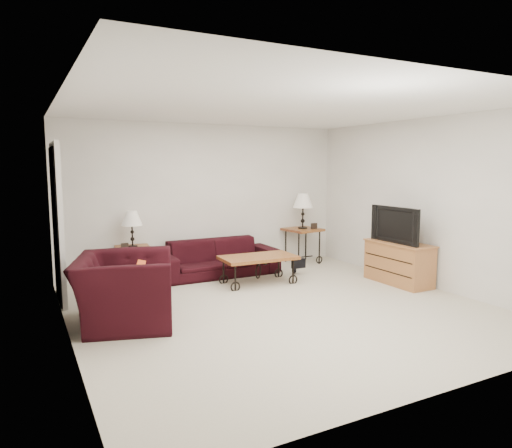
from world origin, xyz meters
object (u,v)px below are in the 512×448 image
(lamp_left, at_px, (132,229))
(lamp_right, at_px, (303,211))
(backpack, at_px, (294,260))
(sofa, at_px, (217,258))
(side_table_left, at_px, (133,264))
(armchair, at_px, (125,290))
(tv_stand, at_px, (399,263))
(side_table_right, at_px, (302,246))
(coffee_table, at_px, (258,270))
(television, at_px, (399,225))

(lamp_left, bearing_deg, lamp_right, -0.00)
(lamp_right, bearing_deg, backpack, -131.61)
(lamp_left, bearing_deg, sofa, -7.67)
(side_table_left, height_order, armchair, armchair)
(lamp_left, height_order, tv_stand, lamp_left)
(side_table_right, xyz_separation_m, armchair, (-3.62, -1.85, 0.07))
(side_table_left, relative_size, armchair, 0.46)
(coffee_table, xyz_separation_m, backpack, (0.83, 0.29, 0.03))
(tv_stand, distance_m, backpack, 1.67)
(side_table_right, height_order, armchair, armchair)
(side_table_left, relative_size, backpack, 1.15)
(lamp_left, distance_m, tv_stand, 4.13)
(lamp_left, relative_size, armchair, 0.46)
(side_table_right, bearing_deg, tv_stand, -76.16)
(sofa, distance_m, television, 2.93)
(sofa, distance_m, lamp_right, 1.92)
(coffee_table, height_order, armchair, armchair)
(lamp_left, bearing_deg, armchair, -105.29)
(lamp_left, height_order, lamp_right, lamp_right)
(side_table_right, distance_m, backpack, 0.91)
(side_table_right, height_order, coffee_table, side_table_right)
(side_table_right, relative_size, armchair, 0.54)
(lamp_left, distance_m, armchair, 1.97)
(lamp_right, relative_size, television, 0.68)
(lamp_right, distance_m, television, 2.01)
(tv_stand, distance_m, television, 0.59)
(side_table_left, bearing_deg, coffee_table, -30.09)
(side_table_left, bearing_deg, television, -28.61)
(television, bearing_deg, armchair, -91.46)
(sofa, height_order, television, television)
(sofa, height_order, tv_stand, tv_stand)
(side_table_left, height_order, lamp_right, lamp_right)
(coffee_table, bearing_deg, lamp_right, 34.12)
(backpack, bearing_deg, lamp_right, 32.62)
(side_table_right, distance_m, armchair, 4.07)
(side_table_right, bearing_deg, backpack, -131.61)
(sofa, height_order, side_table_right, side_table_right)
(side_table_left, xyz_separation_m, television, (3.58, -1.95, 0.63))
(side_table_right, distance_m, lamp_left, 3.16)
(lamp_left, height_order, armchair, lamp_left)
(side_table_left, distance_m, side_table_right, 3.12)
(sofa, bearing_deg, television, -38.31)
(lamp_right, height_order, backpack, lamp_right)
(lamp_left, height_order, television, television)
(sofa, relative_size, armchair, 1.66)
(side_table_left, height_order, television, television)
(lamp_right, height_order, armchair, lamp_right)
(sofa, relative_size, backpack, 4.13)
(armchair, distance_m, backpack, 3.24)
(coffee_table, bearing_deg, tv_stand, -27.02)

